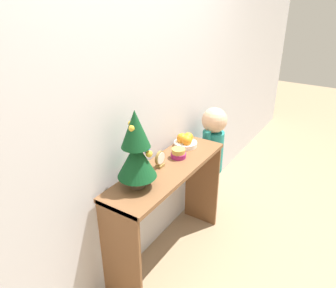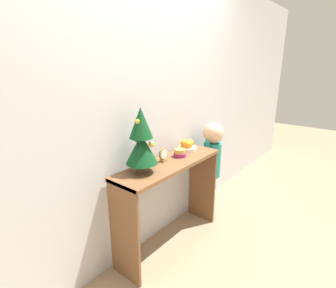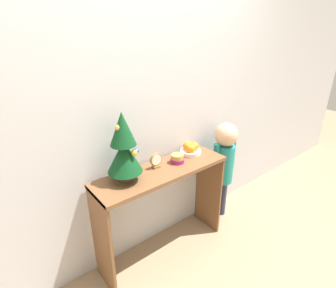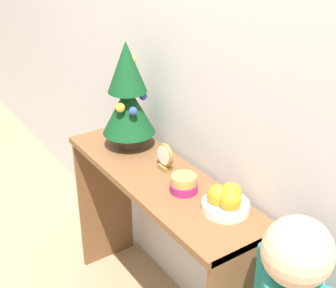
{
  "view_description": "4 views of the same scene",
  "coord_description": "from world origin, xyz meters",
  "px_view_note": "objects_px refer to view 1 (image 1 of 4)",
  "views": [
    {
      "loc": [
        -1.68,
        -0.9,
        1.95
      ],
      "look_at": [
        -0.04,
        0.14,
        1.02
      ],
      "focal_mm": 35.0,
      "sensor_mm": 36.0,
      "label": 1
    },
    {
      "loc": [
        -1.65,
        -1.14,
        1.63
      ],
      "look_at": [
        -0.05,
        0.15,
        0.99
      ],
      "focal_mm": 28.0,
      "sensor_mm": 36.0,
      "label": 2
    },
    {
      "loc": [
        -1.08,
        -1.25,
        1.8
      ],
      "look_at": [
        0.08,
        0.2,
        1.0
      ],
      "focal_mm": 28.0,
      "sensor_mm": 36.0,
      "label": 3
    },
    {
      "loc": [
        1.45,
        -0.76,
        1.83
      ],
      "look_at": [
        0.06,
        0.18,
        0.99
      ],
      "focal_mm": 50.0,
      "sensor_mm": 36.0,
      "label": 4
    }
  ],
  "objects_px": {
    "mini_tree": "(136,150)",
    "child_figure": "(213,145)",
    "singing_bowl": "(178,153)",
    "desk_clock": "(160,159)",
    "fruit_bowl": "(186,141)"
  },
  "relations": [
    {
      "from": "mini_tree",
      "to": "child_figure",
      "type": "height_order",
      "value": "mini_tree"
    },
    {
      "from": "mini_tree",
      "to": "desk_clock",
      "type": "bearing_deg",
      "value": 3.38
    },
    {
      "from": "mini_tree",
      "to": "fruit_bowl",
      "type": "relative_size",
      "value": 2.81
    },
    {
      "from": "mini_tree",
      "to": "child_figure",
      "type": "bearing_deg",
      "value": -1.35
    },
    {
      "from": "singing_bowl",
      "to": "child_figure",
      "type": "distance_m",
      "value": 0.62
    },
    {
      "from": "mini_tree",
      "to": "fruit_bowl",
      "type": "distance_m",
      "value": 0.7
    },
    {
      "from": "child_figure",
      "to": "mini_tree",
      "type": "bearing_deg",
      "value": 178.65
    },
    {
      "from": "desk_clock",
      "to": "child_figure",
      "type": "height_order",
      "value": "child_figure"
    },
    {
      "from": "mini_tree",
      "to": "fruit_bowl",
      "type": "xyz_separation_m",
      "value": [
        0.66,
        0.03,
        -0.21
      ]
    },
    {
      "from": "mini_tree",
      "to": "fruit_bowl",
      "type": "height_order",
      "value": "mini_tree"
    },
    {
      "from": "mini_tree",
      "to": "singing_bowl",
      "type": "height_order",
      "value": "mini_tree"
    },
    {
      "from": "fruit_bowl",
      "to": "child_figure",
      "type": "distance_m",
      "value": 0.44
    },
    {
      "from": "singing_bowl",
      "to": "desk_clock",
      "type": "bearing_deg",
      "value": 169.63
    },
    {
      "from": "singing_bowl",
      "to": "desk_clock",
      "type": "height_order",
      "value": "desk_clock"
    },
    {
      "from": "child_figure",
      "to": "singing_bowl",
      "type": "bearing_deg",
      "value": 179.34
    }
  ]
}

